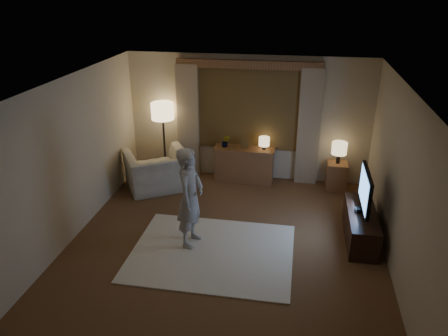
% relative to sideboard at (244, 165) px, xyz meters
% --- Properties ---
extents(room, '(5.04, 5.54, 2.64)m').
position_rel_sideboard_xyz_m(room, '(0.03, -2.00, 0.98)').
color(room, brown).
rests_on(room, ground).
extents(rug, '(2.50, 2.00, 0.02)m').
position_rel_sideboard_xyz_m(rug, '(-0.13, -2.75, -0.34)').
color(rug, white).
rests_on(rug, floor).
extents(sideboard, '(1.20, 0.40, 0.70)m').
position_rel_sideboard_xyz_m(sideboard, '(0.00, 0.00, 0.00)').
color(sideboard, brown).
rests_on(sideboard, floor).
extents(picture_frame, '(0.16, 0.02, 0.20)m').
position_rel_sideboard_xyz_m(picture_frame, '(-0.00, 0.00, 0.45)').
color(picture_frame, brown).
rests_on(picture_frame, sideboard).
extents(plant, '(0.17, 0.13, 0.30)m').
position_rel_sideboard_xyz_m(plant, '(-0.40, 0.00, 0.50)').
color(plant, '#999999').
rests_on(plant, sideboard).
extents(table_lamp_sideboard, '(0.22, 0.22, 0.30)m').
position_rel_sideboard_xyz_m(table_lamp_sideboard, '(0.40, 0.00, 0.55)').
color(table_lamp_sideboard, black).
rests_on(table_lamp_sideboard, sideboard).
extents(floor_lamp, '(0.47, 0.47, 1.61)m').
position_rel_sideboard_xyz_m(floor_lamp, '(-1.72, -0.00, 1.00)').
color(floor_lamp, black).
rests_on(floor_lamp, floor).
extents(armchair, '(1.58, 1.53, 0.78)m').
position_rel_sideboard_xyz_m(armchair, '(-1.68, -0.69, 0.04)').
color(armchair, beige).
rests_on(armchair, floor).
extents(side_table, '(0.40, 0.40, 0.56)m').
position_rel_sideboard_xyz_m(side_table, '(1.89, -0.05, -0.07)').
color(side_table, brown).
rests_on(side_table, floor).
extents(table_lamp_side, '(0.30, 0.30, 0.44)m').
position_rel_sideboard_xyz_m(table_lamp_side, '(1.89, -0.05, 0.52)').
color(table_lamp_side, black).
rests_on(table_lamp_side, side_table).
extents(tv_stand, '(0.45, 1.40, 0.50)m').
position_rel_sideboard_xyz_m(tv_stand, '(2.18, -1.93, -0.10)').
color(tv_stand, black).
rests_on(tv_stand, floor).
extents(tv, '(0.24, 0.98, 0.71)m').
position_rel_sideboard_xyz_m(tv, '(2.17, -1.93, 0.54)').
color(tv, black).
rests_on(tv, tv_stand).
extents(person, '(0.46, 0.64, 1.63)m').
position_rel_sideboard_xyz_m(person, '(-0.51, -2.54, 0.49)').
color(person, '#ADA8A0').
rests_on(person, rug).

